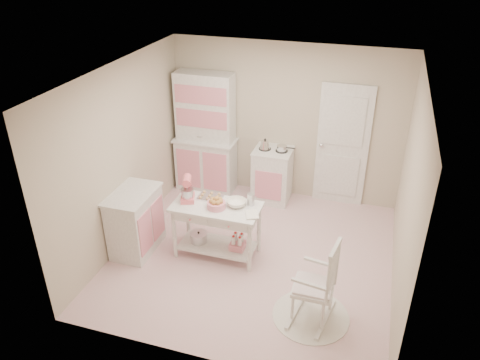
{
  "coord_description": "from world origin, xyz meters",
  "views": [
    {
      "loc": [
        1.4,
        -5.16,
        4.1
      ],
      "look_at": [
        -0.31,
        0.38,
        0.96
      ],
      "focal_mm": 35.0,
      "sensor_mm": 36.0,
      "label": 1
    }
  ],
  "objects_px": {
    "stove": "(272,175)",
    "bread_basket": "(216,205)",
    "hutch": "(205,133)",
    "base_cabinet": "(135,222)",
    "rocking_chair": "(314,281)",
    "stand_mixer": "(187,189)",
    "work_table": "(217,230)"
  },
  "relations": [
    {
      "from": "rocking_chair",
      "to": "bread_basket",
      "type": "distance_m",
      "value": 1.68
    },
    {
      "from": "work_table",
      "to": "stove",
      "type": "bearing_deg",
      "value": 78.01
    },
    {
      "from": "hutch",
      "to": "stove",
      "type": "distance_m",
      "value": 1.33
    },
    {
      "from": "hutch",
      "to": "base_cabinet",
      "type": "height_order",
      "value": "hutch"
    },
    {
      "from": "stove",
      "to": "bread_basket",
      "type": "distance_m",
      "value": 1.85
    },
    {
      "from": "stove",
      "to": "base_cabinet",
      "type": "bearing_deg",
      "value": -127.71
    },
    {
      "from": "base_cabinet",
      "to": "bread_basket",
      "type": "xyz_separation_m",
      "value": [
        1.16,
        0.17,
        0.39
      ]
    },
    {
      "from": "rocking_chair",
      "to": "stand_mixer",
      "type": "bearing_deg",
      "value": 165.0
    },
    {
      "from": "base_cabinet",
      "to": "work_table",
      "type": "height_order",
      "value": "base_cabinet"
    },
    {
      "from": "stand_mixer",
      "to": "base_cabinet",
      "type": "bearing_deg",
      "value": 179.49
    },
    {
      "from": "hutch",
      "to": "stove",
      "type": "bearing_deg",
      "value": -2.39
    },
    {
      "from": "stove",
      "to": "stand_mixer",
      "type": "relative_size",
      "value": 2.71
    },
    {
      "from": "hutch",
      "to": "stand_mixer",
      "type": "bearing_deg",
      "value": -76.76
    },
    {
      "from": "rocking_chair",
      "to": "work_table",
      "type": "relative_size",
      "value": 0.92
    },
    {
      "from": "stove",
      "to": "rocking_chair",
      "type": "distance_m",
      "value": 2.79
    },
    {
      "from": "base_cabinet",
      "to": "work_table",
      "type": "xyz_separation_m",
      "value": [
        1.14,
        0.22,
        -0.06
      ]
    },
    {
      "from": "hutch",
      "to": "work_table",
      "type": "bearing_deg",
      "value": -64.87
    },
    {
      "from": "stove",
      "to": "bread_basket",
      "type": "xyz_separation_m",
      "value": [
        -0.35,
        -1.78,
        0.39
      ]
    },
    {
      "from": "stand_mixer",
      "to": "bread_basket",
      "type": "xyz_separation_m",
      "value": [
        0.44,
        -0.07,
        -0.12
      ]
    },
    {
      "from": "rocking_chair",
      "to": "bread_basket",
      "type": "height_order",
      "value": "rocking_chair"
    },
    {
      "from": "hutch",
      "to": "bread_basket",
      "type": "relative_size",
      "value": 8.32
    },
    {
      "from": "hutch",
      "to": "stove",
      "type": "relative_size",
      "value": 2.26
    },
    {
      "from": "stove",
      "to": "stand_mixer",
      "type": "xyz_separation_m",
      "value": [
        -0.79,
        -1.71,
        0.51
      ]
    },
    {
      "from": "base_cabinet",
      "to": "rocking_chair",
      "type": "xyz_separation_m",
      "value": [
        2.62,
        -0.61,
        0.09
      ]
    },
    {
      "from": "work_table",
      "to": "bread_basket",
      "type": "distance_m",
      "value": 0.45
    },
    {
      "from": "rocking_chair",
      "to": "stove",
      "type": "bearing_deg",
      "value": 122.58
    },
    {
      "from": "stand_mixer",
      "to": "work_table",
      "type": "bearing_deg",
      "value": -21.69
    },
    {
      "from": "stove",
      "to": "base_cabinet",
      "type": "distance_m",
      "value": 2.46
    },
    {
      "from": "stove",
      "to": "bread_basket",
      "type": "bearing_deg",
      "value": -101.04
    },
    {
      "from": "stand_mixer",
      "to": "stove",
      "type": "bearing_deg",
      "value": 46.29
    },
    {
      "from": "hutch",
      "to": "stand_mixer",
      "type": "relative_size",
      "value": 6.12
    },
    {
      "from": "hutch",
      "to": "stand_mixer",
      "type": "xyz_separation_m",
      "value": [
        0.41,
        -1.76,
        -0.07
      ]
    }
  ]
}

